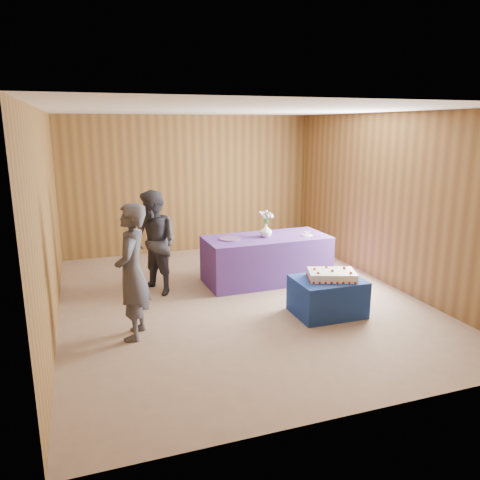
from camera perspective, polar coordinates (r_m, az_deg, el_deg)
name	(u,v)px	position (r m, az deg, el deg)	size (l,w,h in m)	color
ground	(239,299)	(6.95, -0.15, -7.27)	(6.00, 6.00, 0.00)	gray
room_shell	(239,177)	(6.52, -0.16, 7.67)	(5.04, 6.04, 2.72)	brown
cake_table	(327,296)	(6.48, 10.60, -6.77)	(0.90, 0.70, 0.50)	navy
serving_table	(266,259)	(7.65, 3.23, -2.33)	(2.00, 0.90, 0.75)	#4C328A
sheet_cake	(332,275)	(6.38, 11.12, -4.21)	(0.75, 0.62, 0.15)	white
vase	(266,231)	(7.52, 3.17, 1.14)	(0.20, 0.20, 0.21)	white
flower_spray	(266,215)	(7.46, 3.20, 3.11)	(0.24, 0.25, 0.19)	#2E6D2B
platter	(230,239)	(7.37, -1.24, 0.15)	(0.34, 0.34, 0.02)	#724B96
plate	(307,235)	(7.68, 8.17, 0.55)	(0.18, 0.18, 0.01)	white
cake_slice	(307,233)	(7.67, 8.19, 0.84)	(0.09, 0.08, 0.09)	white
knife	(314,238)	(7.57, 8.99, 0.29)	(0.26, 0.02, 0.00)	silver
guest_left	(132,272)	(5.66, -13.02, -3.83)	(0.60, 0.39, 1.64)	#3C3D47
guest_right	(155,243)	(7.10, -10.38, -0.37)	(0.77, 0.60, 1.58)	#2E2E37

